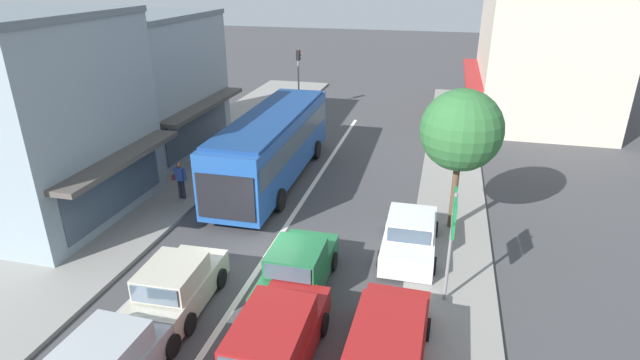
{
  "coord_description": "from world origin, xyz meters",
  "views": [
    {
      "loc": [
        5.43,
        -13.43,
        9.25
      ],
      "look_at": [
        0.85,
        4.88,
        1.2
      ],
      "focal_mm": 28.0,
      "sensor_mm": 36.0,
      "label": 1
    }
  ],
  "objects_px": {
    "city_bus": "(273,143)",
    "street_tree_right": "(461,131)",
    "sedan_adjacent_lane_lead": "(297,270)",
    "pedestrian_with_handbag_near": "(180,178)",
    "parked_wagon_kerb_front": "(387,347)",
    "directional_road_sign": "(453,223)",
    "traffic_light_downstreet": "(299,70)",
    "parked_sedan_kerb_second": "(410,235)",
    "hatchback_queue_gap_filler": "(177,286)",
    "wagon_adjacent_lane_trail": "(275,342)"
  },
  "relations": [
    {
      "from": "parked_wagon_kerb_front",
      "to": "parked_sedan_kerb_second",
      "type": "bearing_deg",
      "value": 89.22
    },
    {
      "from": "hatchback_queue_gap_filler",
      "to": "parked_wagon_kerb_front",
      "type": "relative_size",
      "value": 0.83
    },
    {
      "from": "sedan_adjacent_lane_lead",
      "to": "parked_sedan_kerb_second",
      "type": "xyz_separation_m",
      "value": [
        3.2,
        3.03,
        0.0
      ]
    },
    {
      "from": "city_bus",
      "to": "street_tree_right",
      "type": "distance_m",
      "value": 8.86
    },
    {
      "from": "street_tree_right",
      "to": "pedestrian_with_handbag_near",
      "type": "relative_size",
      "value": 3.33
    },
    {
      "from": "city_bus",
      "to": "wagon_adjacent_lane_trail",
      "type": "relative_size",
      "value": 2.42
    },
    {
      "from": "hatchback_queue_gap_filler",
      "to": "pedestrian_with_handbag_near",
      "type": "height_order",
      "value": "pedestrian_with_handbag_near"
    },
    {
      "from": "city_bus",
      "to": "hatchback_queue_gap_filler",
      "type": "bearing_deg",
      "value": -87.74
    },
    {
      "from": "parked_sedan_kerb_second",
      "to": "pedestrian_with_handbag_near",
      "type": "bearing_deg",
      "value": 169.36
    },
    {
      "from": "traffic_light_downstreet",
      "to": "pedestrian_with_handbag_near",
      "type": "distance_m",
      "value": 15.42
    },
    {
      "from": "wagon_adjacent_lane_trail",
      "to": "traffic_light_downstreet",
      "type": "relative_size",
      "value": 1.07
    },
    {
      "from": "sedan_adjacent_lane_lead",
      "to": "street_tree_right",
      "type": "xyz_separation_m",
      "value": [
        4.6,
        5.08,
        3.29
      ]
    },
    {
      "from": "parked_sedan_kerb_second",
      "to": "directional_road_sign",
      "type": "height_order",
      "value": "directional_road_sign"
    },
    {
      "from": "directional_road_sign",
      "to": "traffic_light_downstreet",
      "type": "bearing_deg",
      "value": 117.44
    },
    {
      "from": "parked_wagon_kerb_front",
      "to": "directional_road_sign",
      "type": "distance_m",
      "value": 3.97
    },
    {
      "from": "traffic_light_downstreet",
      "to": "pedestrian_with_handbag_near",
      "type": "bearing_deg",
      "value": -92.86
    },
    {
      "from": "parked_sedan_kerb_second",
      "to": "directional_road_sign",
      "type": "distance_m",
      "value": 3.6
    },
    {
      "from": "parked_sedan_kerb_second",
      "to": "traffic_light_downstreet",
      "type": "bearing_deg",
      "value": 117.78
    },
    {
      "from": "wagon_adjacent_lane_trail",
      "to": "parked_wagon_kerb_front",
      "type": "distance_m",
      "value": 2.76
    },
    {
      "from": "parked_wagon_kerb_front",
      "to": "traffic_light_downstreet",
      "type": "relative_size",
      "value": 1.08
    },
    {
      "from": "parked_sedan_kerb_second",
      "to": "directional_road_sign",
      "type": "xyz_separation_m",
      "value": [
        1.26,
        -2.69,
        2.04
      ]
    },
    {
      "from": "wagon_adjacent_lane_trail",
      "to": "pedestrian_with_handbag_near",
      "type": "height_order",
      "value": "pedestrian_with_handbag_near"
    },
    {
      "from": "parked_sedan_kerb_second",
      "to": "hatchback_queue_gap_filler",
      "type": "bearing_deg",
      "value": -142.99
    },
    {
      "from": "city_bus",
      "to": "wagon_adjacent_lane_trail",
      "type": "height_order",
      "value": "city_bus"
    },
    {
      "from": "directional_road_sign",
      "to": "parked_wagon_kerb_front",
      "type": "bearing_deg",
      "value": -112.9
    },
    {
      "from": "wagon_adjacent_lane_trail",
      "to": "pedestrian_with_handbag_near",
      "type": "xyz_separation_m",
      "value": [
        -6.99,
        8.19,
        0.32
      ]
    },
    {
      "from": "hatchback_queue_gap_filler",
      "to": "pedestrian_with_handbag_near",
      "type": "bearing_deg",
      "value": 117.63
    },
    {
      "from": "traffic_light_downstreet",
      "to": "street_tree_right",
      "type": "height_order",
      "value": "street_tree_right"
    },
    {
      "from": "city_bus",
      "to": "parked_sedan_kerb_second",
      "type": "height_order",
      "value": "city_bus"
    },
    {
      "from": "wagon_adjacent_lane_trail",
      "to": "pedestrian_with_handbag_near",
      "type": "distance_m",
      "value": 10.77
    },
    {
      "from": "city_bus",
      "to": "directional_road_sign",
      "type": "height_order",
      "value": "directional_road_sign"
    },
    {
      "from": "parked_sedan_kerb_second",
      "to": "directional_road_sign",
      "type": "bearing_deg",
      "value": -64.8
    },
    {
      "from": "sedan_adjacent_lane_lead",
      "to": "parked_sedan_kerb_second",
      "type": "bearing_deg",
      "value": 43.39
    },
    {
      "from": "city_bus",
      "to": "parked_wagon_kerb_front",
      "type": "relative_size",
      "value": 2.4
    },
    {
      "from": "hatchback_queue_gap_filler",
      "to": "wagon_adjacent_lane_trail",
      "type": "height_order",
      "value": "wagon_adjacent_lane_trail"
    },
    {
      "from": "street_tree_right",
      "to": "pedestrian_with_handbag_near",
      "type": "height_order",
      "value": "street_tree_right"
    },
    {
      "from": "wagon_adjacent_lane_trail",
      "to": "street_tree_right",
      "type": "xyz_separation_m",
      "value": [
        4.2,
        8.4,
        3.2
      ]
    },
    {
      "from": "hatchback_queue_gap_filler",
      "to": "sedan_adjacent_lane_lead",
      "type": "distance_m",
      "value": 3.58
    },
    {
      "from": "parked_sedan_kerb_second",
      "to": "traffic_light_downstreet",
      "type": "height_order",
      "value": "traffic_light_downstreet"
    },
    {
      "from": "parked_wagon_kerb_front",
      "to": "directional_road_sign",
      "type": "height_order",
      "value": "directional_road_sign"
    },
    {
      "from": "hatchback_queue_gap_filler",
      "to": "parked_sedan_kerb_second",
      "type": "xyz_separation_m",
      "value": [
        6.33,
        4.77,
        -0.05
      ]
    },
    {
      "from": "hatchback_queue_gap_filler",
      "to": "street_tree_right",
      "type": "distance_m",
      "value": 10.81
    },
    {
      "from": "city_bus",
      "to": "directional_road_sign",
      "type": "distance_m",
      "value": 11.07
    },
    {
      "from": "hatchback_queue_gap_filler",
      "to": "traffic_light_downstreet",
      "type": "bearing_deg",
      "value": 97.02
    },
    {
      "from": "parked_wagon_kerb_front",
      "to": "street_tree_right",
      "type": "distance_m",
      "value": 8.67
    },
    {
      "from": "sedan_adjacent_lane_lead",
      "to": "pedestrian_with_handbag_near",
      "type": "distance_m",
      "value": 8.2
    },
    {
      "from": "wagon_adjacent_lane_trail",
      "to": "parked_sedan_kerb_second",
      "type": "height_order",
      "value": "wagon_adjacent_lane_trail"
    },
    {
      "from": "hatchback_queue_gap_filler",
      "to": "pedestrian_with_handbag_near",
      "type": "relative_size",
      "value": 2.3
    },
    {
      "from": "sedan_adjacent_lane_lead",
      "to": "directional_road_sign",
      "type": "height_order",
      "value": "directional_road_sign"
    },
    {
      "from": "parked_sedan_kerb_second",
      "to": "pedestrian_with_handbag_near",
      "type": "distance_m",
      "value": 9.97
    }
  ]
}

